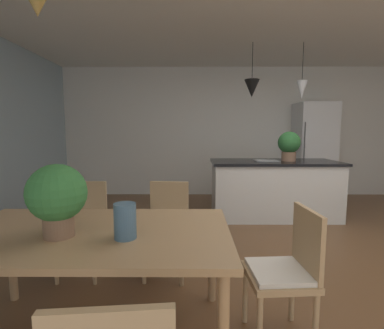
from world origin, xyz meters
name	(u,v)px	position (x,y,z in m)	size (l,w,h in m)	color
ground_plane	(316,263)	(0.00, 0.00, -0.02)	(10.00, 8.40, 0.04)	brown
wall_back_kitchen	(254,132)	(0.00, 3.26, 1.35)	(10.00, 0.12, 2.70)	white
dining_table	(91,240)	(-1.95, -1.12, 0.67)	(1.77, 1.01, 0.73)	tan
chair_far_right	(167,225)	(-1.54, -0.24, 0.47)	(0.44, 0.44, 0.87)	tan
chair_kitchen_end	(286,269)	(-0.69, -1.11, 0.47)	(0.43, 0.43, 0.87)	tan
chair_far_left	(83,225)	(-2.34, -0.24, 0.47)	(0.40, 0.40, 0.87)	tan
kitchen_island	(273,188)	(-0.02, 1.59, 0.46)	(1.97, 0.89, 0.91)	silver
refrigerator	(313,151)	(1.13, 2.86, 0.96)	(0.72, 0.67, 1.93)	silver
pendant_over_island_main	(252,88)	(-0.40, 1.59, 2.02)	(0.23, 0.23, 0.82)	black
pendant_over_island_aux	(302,90)	(0.37, 1.59, 2.00)	(0.16, 0.16, 0.84)	black
potted_plant_on_island	(289,145)	(0.21, 1.59, 1.16)	(0.34, 0.34, 0.46)	#8C664C
potted_plant_on_table	(57,196)	(-2.10, -1.22, 0.98)	(0.34, 0.34, 0.44)	#8C664C
vase_on_dining_table	(125,221)	(-1.69, -1.25, 0.84)	(0.13, 0.13, 0.21)	slate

